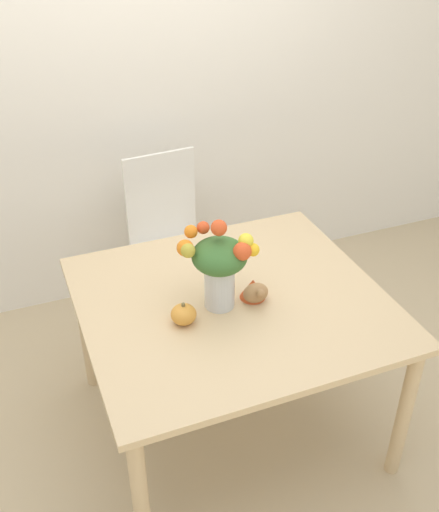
# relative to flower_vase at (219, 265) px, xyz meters

# --- Properties ---
(ground_plane) EXTENTS (12.00, 12.00, 0.00)m
(ground_plane) POSITION_rel_flower_vase_xyz_m (0.07, 0.02, -0.92)
(ground_plane) COLOR tan
(wall_back) EXTENTS (8.00, 0.06, 2.70)m
(wall_back) POSITION_rel_flower_vase_xyz_m (0.07, 1.32, 0.43)
(wall_back) COLOR white
(wall_back) RESTS_ON ground_plane
(dining_table) EXTENTS (1.22, 1.13, 0.73)m
(dining_table) POSITION_rel_flower_vase_xyz_m (0.07, 0.02, -0.28)
(dining_table) COLOR #D1B284
(dining_table) RESTS_ON ground_plane
(flower_vase) EXTENTS (0.29, 0.22, 0.39)m
(flower_vase) POSITION_rel_flower_vase_xyz_m (0.00, 0.00, 0.00)
(flower_vase) COLOR silver
(flower_vase) RESTS_ON dining_table
(pumpkin) EXTENTS (0.10, 0.10, 0.09)m
(pumpkin) POSITION_rel_flower_vase_xyz_m (-0.17, -0.05, -0.16)
(pumpkin) COLOR gold
(pumpkin) RESTS_ON dining_table
(turkey_figurine) EXTENTS (0.11, 0.14, 0.09)m
(turkey_figurine) POSITION_rel_flower_vase_xyz_m (0.15, -0.01, -0.15)
(turkey_figurine) COLOR #A87A4C
(turkey_figurine) RESTS_ON dining_table
(dining_chair_near_window) EXTENTS (0.45, 0.45, 0.96)m
(dining_chair_near_window) POSITION_rel_flower_vase_xyz_m (0.08, 0.91, -0.44)
(dining_chair_near_window) COLOR white
(dining_chair_near_window) RESTS_ON ground_plane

